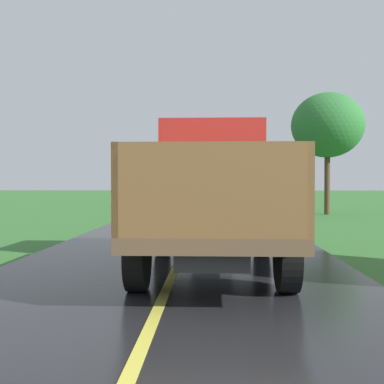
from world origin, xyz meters
The scene contains 2 objects.
banana_truck_near centered at (0.68, 11.52, 1.47)m, with size 2.38×5.82×2.80m.
roadside_tree_near_left centered at (6.47, 26.76, 4.50)m, with size 3.63×3.63×6.15m.
Camera 1 is at (0.65, 2.44, 1.62)m, focal length 44.56 mm.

